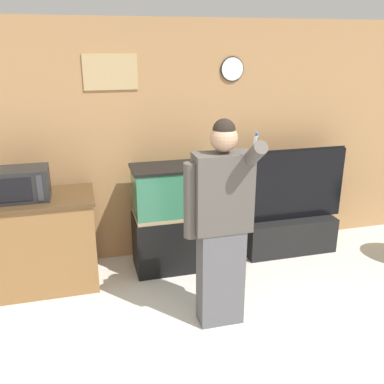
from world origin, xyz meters
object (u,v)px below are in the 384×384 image
(tv_on_stand, at_px, (289,222))
(aquarium_on_stand, at_px, (177,218))
(person_standing, at_px, (221,223))
(counter_island, at_px, (25,244))
(microwave, at_px, (20,184))

(tv_on_stand, bearing_deg, aquarium_on_stand, -178.68)
(tv_on_stand, height_order, person_standing, person_standing)
(counter_island, xyz_separation_m, tv_on_stand, (2.91, 0.07, -0.12))
(counter_island, height_order, aquarium_on_stand, aquarium_on_stand)
(counter_island, relative_size, tv_on_stand, 1.09)
(counter_island, distance_m, aquarium_on_stand, 1.56)
(microwave, height_order, person_standing, person_standing)
(microwave, bearing_deg, person_standing, -31.07)
(aquarium_on_stand, xyz_separation_m, tv_on_stand, (1.36, 0.03, -0.22))
(microwave, distance_m, tv_on_stand, 2.97)
(microwave, distance_m, aquarium_on_stand, 1.61)
(microwave, relative_size, aquarium_on_stand, 0.46)
(aquarium_on_stand, relative_size, person_standing, 0.64)
(aquarium_on_stand, height_order, person_standing, person_standing)
(counter_island, xyz_separation_m, person_standing, (1.68, -1.03, 0.46))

